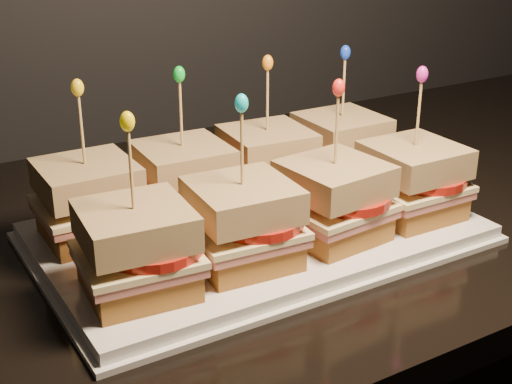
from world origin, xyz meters
TOP-DOWN VIEW (x-y plane):
  - platter at (0.49, 1.62)m, footprint 0.43×0.27m
  - platter_rim at (0.49, 1.62)m, footprint 0.45×0.28m
  - sandwich_0_bread_bot at (0.34, 1.68)m, footprint 0.09×0.09m
  - sandwich_0_ham at (0.34, 1.68)m, footprint 0.10×0.09m
  - sandwich_0_cheese at (0.34, 1.68)m, footprint 0.10×0.10m
  - sandwich_0_tomato at (0.35, 1.68)m, footprint 0.09×0.09m
  - sandwich_0_bread_top at (0.34, 1.68)m, footprint 0.09×0.09m
  - sandwich_0_pick at (0.34, 1.68)m, footprint 0.00×0.00m
  - sandwich_0_frill at (0.34, 1.68)m, footprint 0.01×0.01m
  - sandwich_1_bread_bot at (0.44, 1.68)m, footprint 0.09×0.09m
  - sandwich_1_ham at (0.44, 1.68)m, footprint 0.10×0.10m
  - sandwich_1_cheese at (0.44, 1.68)m, footprint 0.10×0.10m
  - sandwich_1_tomato at (0.45, 1.68)m, footprint 0.09×0.09m
  - sandwich_1_bread_top at (0.44, 1.68)m, footprint 0.09×0.09m
  - sandwich_1_pick at (0.44, 1.68)m, footprint 0.00×0.00m
  - sandwich_1_frill at (0.44, 1.68)m, footprint 0.01×0.01m
  - sandwich_2_bread_bot at (0.54, 1.68)m, footprint 0.10×0.10m
  - sandwich_2_ham at (0.54, 1.68)m, footprint 0.10×0.10m
  - sandwich_2_cheese at (0.54, 1.68)m, footprint 0.11×0.10m
  - sandwich_2_tomato at (0.55, 1.68)m, footprint 0.09×0.09m
  - sandwich_2_bread_top at (0.54, 1.68)m, footprint 0.10×0.10m
  - sandwich_2_pick at (0.54, 1.68)m, footprint 0.00×0.00m
  - sandwich_2_frill at (0.54, 1.68)m, footprint 0.01×0.01m
  - sandwich_3_bread_bot at (0.65, 1.68)m, footprint 0.09×0.09m
  - sandwich_3_ham at (0.65, 1.68)m, footprint 0.10×0.09m
  - sandwich_3_cheese at (0.65, 1.68)m, footprint 0.10×0.10m
  - sandwich_3_tomato at (0.66, 1.68)m, footprint 0.09×0.09m
  - sandwich_3_bread_top at (0.65, 1.68)m, footprint 0.09×0.09m
  - sandwich_3_pick at (0.65, 1.68)m, footprint 0.00×0.00m
  - sandwich_3_frill at (0.65, 1.68)m, footprint 0.01×0.01m
  - sandwich_4_bread_bot at (0.34, 1.56)m, footprint 0.10×0.10m
  - sandwich_4_ham at (0.34, 1.56)m, footprint 0.10×0.10m
  - sandwich_4_cheese at (0.34, 1.56)m, footprint 0.11×0.10m
  - sandwich_4_tomato at (0.35, 1.55)m, footprint 0.09×0.09m
  - sandwich_4_bread_top at (0.34, 1.56)m, footprint 0.10×0.10m
  - sandwich_4_pick at (0.34, 1.56)m, footprint 0.00×0.00m
  - sandwich_4_frill at (0.34, 1.56)m, footprint 0.01×0.01m
  - sandwich_5_bread_bot at (0.44, 1.56)m, footprint 0.09×0.09m
  - sandwich_5_ham at (0.44, 1.56)m, footprint 0.10×0.10m
  - sandwich_5_cheese at (0.44, 1.56)m, footprint 0.11×0.10m
  - sandwich_5_tomato at (0.45, 1.55)m, footprint 0.09×0.09m
  - sandwich_5_bread_top at (0.44, 1.56)m, footprint 0.10×0.10m
  - sandwich_5_pick at (0.44, 1.56)m, footprint 0.00×0.00m
  - sandwich_5_frill at (0.44, 1.56)m, footprint 0.01×0.01m
  - sandwich_6_bread_bot at (0.54, 1.56)m, footprint 0.10×0.10m
  - sandwich_6_ham at (0.54, 1.56)m, footprint 0.10×0.10m
  - sandwich_6_cheese at (0.54, 1.56)m, footprint 0.11×0.10m
  - sandwich_6_tomato at (0.55, 1.55)m, footprint 0.09×0.09m
  - sandwich_6_bread_top at (0.54, 1.56)m, footprint 0.10×0.10m
  - sandwich_6_pick at (0.54, 1.56)m, footprint 0.00×0.00m
  - sandwich_6_frill at (0.54, 1.56)m, footprint 0.01×0.01m
  - sandwich_7_bread_bot at (0.65, 1.56)m, footprint 0.09×0.09m
  - sandwich_7_ham at (0.65, 1.56)m, footprint 0.10×0.09m
  - sandwich_7_cheese at (0.65, 1.56)m, footprint 0.10×0.10m
  - sandwich_7_tomato at (0.66, 1.55)m, footprint 0.09×0.09m
  - sandwich_7_bread_top at (0.65, 1.56)m, footprint 0.09×0.09m
  - sandwich_7_pick at (0.65, 1.56)m, footprint 0.00×0.00m
  - sandwich_7_frill at (0.65, 1.56)m, footprint 0.01×0.01m

SIDE VIEW (x-z plane):
  - platter_rim at x=0.49m, z-range 0.93..0.94m
  - platter at x=0.49m, z-range 0.93..0.95m
  - sandwich_0_bread_bot at x=0.34m, z-range 0.95..0.97m
  - sandwich_1_bread_bot at x=0.44m, z-range 0.95..0.97m
  - sandwich_2_bread_bot at x=0.54m, z-range 0.95..0.97m
  - sandwich_3_bread_bot at x=0.65m, z-range 0.95..0.97m
  - sandwich_4_bread_bot at x=0.34m, z-range 0.95..0.97m
  - sandwich_5_bread_bot at x=0.44m, z-range 0.95..0.97m
  - sandwich_6_bread_bot at x=0.54m, z-range 0.95..0.97m
  - sandwich_7_bread_bot at x=0.65m, z-range 0.95..0.97m
  - sandwich_0_ham at x=0.34m, z-range 0.97..0.98m
  - sandwich_1_ham at x=0.44m, z-range 0.97..0.98m
  - sandwich_2_ham at x=0.54m, z-range 0.97..0.98m
  - sandwich_3_ham at x=0.65m, z-range 0.97..0.98m
  - sandwich_4_ham at x=0.34m, z-range 0.97..0.98m
  - sandwich_5_ham at x=0.44m, z-range 0.97..0.98m
  - sandwich_6_ham at x=0.54m, z-range 0.97..0.98m
  - sandwich_7_ham at x=0.65m, z-range 0.97..0.98m
  - sandwich_0_cheese at x=0.34m, z-range 0.98..0.99m
  - sandwich_1_cheese at x=0.44m, z-range 0.98..0.99m
  - sandwich_2_cheese at x=0.54m, z-range 0.98..0.99m
  - sandwich_3_cheese at x=0.65m, z-range 0.98..0.99m
  - sandwich_4_cheese at x=0.34m, z-range 0.98..0.99m
  - sandwich_5_cheese at x=0.44m, z-range 0.98..0.99m
  - sandwich_6_cheese at x=0.54m, z-range 0.98..0.99m
  - sandwich_7_cheese at x=0.65m, z-range 0.98..0.99m
  - sandwich_0_tomato at x=0.35m, z-range 0.99..1.00m
  - sandwich_1_tomato at x=0.45m, z-range 0.99..1.00m
  - sandwich_2_tomato at x=0.55m, z-range 0.99..1.00m
  - sandwich_3_tomato at x=0.66m, z-range 0.99..1.00m
  - sandwich_4_tomato at x=0.35m, z-range 0.99..1.00m
  - sandwich_5_tomato at x=0.45m, z-range 0.99..1.00m
  - sandwich_6_tomato at x=0.55m, z-range 0.99..1.00m
  - sandwich_7_tomato at x=0.66m, z-range 0.99..1.00m
  - sandwich_0_bread_top at x=0.34m, z-range 1.00..1.03m
  - sandwich_1_bread_top at x=0.44m, z-range 1.00..1.03m
  - sandwich_2_bread_top at x=0.54m, z-range 1.00..1.03m
  - sandwich_3_bread_top at x=0.65m, z-range 1.00..1.03m
  - sandwich_4_bread_top at x=0.34m, z-range 1.00..1.03m
  - sandwich_5_bread_top at x=0.44m, z-range 1.00..1.03m
  - sandwich_6_bread_top at x=0.54m, z-range 1.00..1.03m
  - sandwich_7_bread_top at x=0.65m, z-range 1.00..1.03m
  - sandwich_0_pick at x=0.34m, z-range 1.01..1.10m
  - sandwich_1_pick at x=0.44m, z-range 1.01..1.10m
  - sandwich_2_pick at x=0.54m, z-range 1.01..1.10m
  - sandwich_3_pick at x=0.65m, z-range 1.01..1.10m
  - sandwich_4_pick at x=0.34m, z-range 1.01..1.10m
  - sandwich_5_pick at x=0.44m, z-range 1.01..1.10m
  - sandwich_6_pick at x=0.54m, z-range 1.01..1.10m
  - sandwich_7_pick at x=0.65m, z-range 1.01..1.10m
  - sandwich_0_frill at x=0.34m, z-range 1.09..1.11m
  - sandwich_1_frill at x=0.44m, z-range 1.09..1.11m
  - sandwich_2_frill at x=0.54m, z-range 1.09..1.11m
  - sandwich_3_frill at x=0.65m, z-range 1.09..1.11m
  - sandwich_4_frill at x=0.34m, z-range 1.09..1.11m
  - sandwich_5_frill at x=0.44m, z-range 1.09..1.11m
  - sandwich_6_frill at x=0.54m, z-range 1.09..1.11m
  - sandwich_7_frill at x=0.65m, z-range 1.09..1.11m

